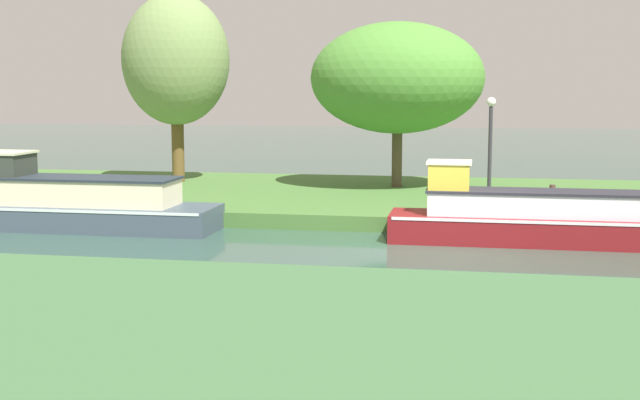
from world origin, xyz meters
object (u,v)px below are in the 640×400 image
Objects in this scene: maroon_barge at (586,220)px; slate_narrowboat at (72,204)px; lamp_post at (490,140)px; willow_tree_centre at (397,78)px; mooring_post_near at (172,199)px; mooring_post_far at (552,202)px; willow_tree_left at (176,60)px.

slate_narrowboat is (-12.75, 0.00, 0.04)m from maroon_barge.
willow_tree_centre is at bearing 120.62° from lamp_post.
maroon_barge is 18.31× the size of mooring_post_near.
mooring_post_far is at bearing 0.00° from mooring_post_near.
mooring_post_far is at bearing -52.50° from willow_tree_centre.
slate_narrowboat is 2.59m from mooring_post_near.
willow_tree_left is 1.15× the size of willow_tree_centre.
mooring_post_near is at bearing 180.00° from mooring_post_far.
lamp_post is 8.56m from mooring_post_near.
slate_narrowboat is 10.93m from lamp_post.
slate_narrowboat is 1.18× the size of willow_tree_left.
mooring_post_near is (2.21, 1.34, 0.03)m from slate_narrowboat.
lamp_post is at bearing -27.14° from willow_tree_left.
slate_narrowboat reaches higher than mooring_post_far.
willow_tree_left is 7.61m from willow_tree_centre.
maroon_barge is at bearing -45.40° from lamp_post.
willow_tree_centre is (7.57, -0.49, -0.62)m from willow_tree_left.
lamp_post is at bearing 5.91° from mooring_post_near.
willow_tree_centre is 7.86m from mooring_post_far.
willow_tree_centre is at bearing 125.56° from maroon_barge.
mooring_post_near is (-10.54, 1.34, 0.07)m from maroon_barge.
maroon_barge is at bearing -63.88° from mooring_post_far.
lamp_post is 5.73× the size of mooring_post_near.
maroon_barge is 1.49× the size of willow_tree_left.
slate_narrowboat is 1.36× the size of willow_tree_centre.
willow_tree_left reaches higher than slate_narrowboat.
willow_tree_left is 11.96m from lamp_post.
willow_tree_left is 7.59× the size of mooring_post_far.
maroon_barge is 1.71× the size of willow_tree_centre.
willow_tree_centre is 8.58m from mooring_post_near.
lamp_post is (10.58, 2.21, 1.64)m from slate_narrowboat.
willow_tree_left is at bearing 152.53° from mooring_post_far.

